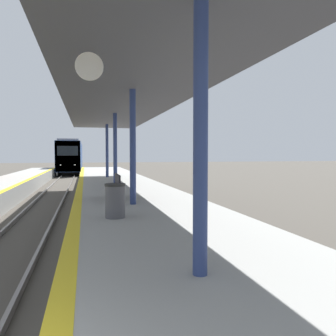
% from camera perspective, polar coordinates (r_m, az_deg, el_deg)
% --- Properties ---
extents(train, '(2.83, 23.11, 4.39)m').
position_cam_1_polar(train, '(50.23, -16.42, 1.93)').
color(train, black).
rests_on(train, ground).
extents(station_canopy, '(4.73, 25.99, 3.96)m').
position_cam_1_polar(station_canopy, '(14.18, -8.07, 11.17)').
color(station_canopy, navy).
rests_on(station_canopy, platform_right).
extents(trash_bin, '(0.54, 0.54, 0.89)m').
position_cam_1_polar(trash_bin, '(8.66, -9.19, -5.62)').
color(trash_bin, '#4C4C51').
rests_on(trash_bin, platform_right).
extents(bench, '(0.44, 1.62, 0.92)m').
position_cam_1_polar(bench, '(12.09, -9.35, -3.14)').
color(bench, '#28282D').
rests_on(bench, platform_right).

